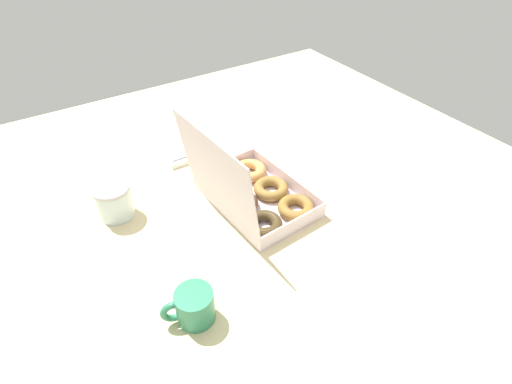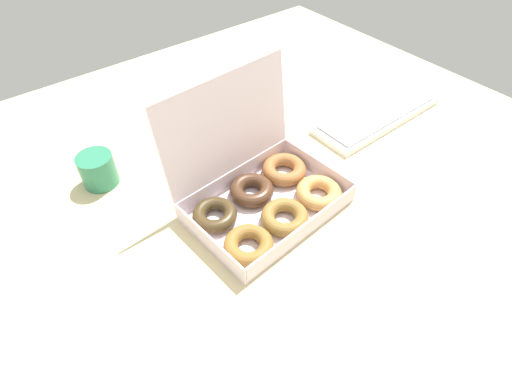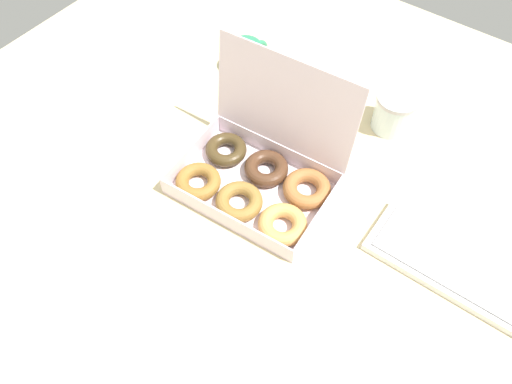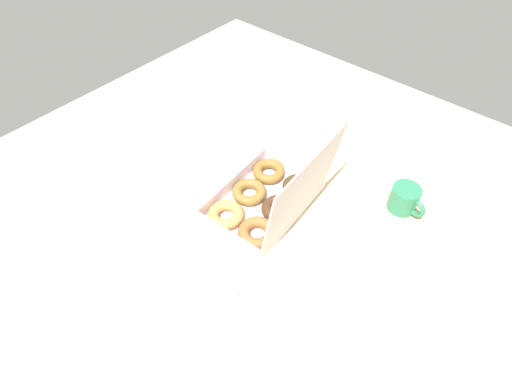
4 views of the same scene
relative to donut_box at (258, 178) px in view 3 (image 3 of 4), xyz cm
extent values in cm
cube|color=beige|center=(0.46, -4.10, -4.43)|extent=(180.00, 180.00, 2.00)
cube|color=white|center=(-0.46, -1.44, -3.23)|extent=(36.14, 25.71, 0.40)
cube|color=white|center=(-17.51, -2.65, -0.65)|extent=(2.05, 23.29, 4.76)
cube|color=white|center=(16.59, -0.24, -0.65)|extent=(2.05, 23.29, 4.76)
cube|color=white|center=(0.35, -12.88, -0.65)|extent=(33.72, 2.79, 4.76)
cube|color=white|center=(-1.27, 9.99, -0.65)|extent=(33.72, 2.79, 4.76)
cube|color=white|center=(-1.40, 11.79, 13.27)|extent=(34.75, 6.06, 23.15)
torus|color=olive|center=(-11.11, -8.05, -1.44)|extent=(14.85, 14.85, 3.09)
torus|color=olive|center=(-0.13, -6.91, -1.44)|extent=(15.11, 15.11, 3.12)
torus|color=tan|center=(11.14, -6.18, -1.44)|extent=(14.56, 14.56, 3.31)
torus|color=#42331A|center=(-11.88, 3.29, -1.44)|extent=(12.40, 12.40, 3.00)
torus|color=#4B2E1C|center=(-0.69, 4.31, -1.44)|extent=(12.80, 12.80, 3.28)
torus|color=#9D6232|center=(10.16, 5.02, -1.44)|extent=(13.98, 13.98, 3.32)
cube|color=white|center=(48.34, 6.84, -2.53)|extent=(41.95, 14.28, 1.80)
cube|color=#979596|center=(48.34, 6.84, -1.43)|extent=(38.59, 12.01, 0.40)
cylinder|color=#2E7E5A|center=(-26.80, 31.20, 0.65)|extent=(8.53, 8.53, 8.17)
torus|color=#2E7E5A|center=(-25.63, 35.62, 0.65)|extent=(3.05, 6.30, 6.11)
cylinder|color=black|center=(-26.80, 31.20, 3.27)|extent=(7.50, 7.50, 0.49)
cylinder|color=silver|center=(15.97, 35.49, 1.09)|extent=(9.86, 9.86, 9.05)
cylinder|color=#B2B2B7|center=(15.97, 35.49, 6.11)|extent=(10.36, 10.36, 1.00)
camera|label=1|loc=(-76.82, 47.37, 74.96)|focal=28.00mm
camera|label=2|loc=(-41.35, -48.66, 65.18)|focal=28.00mm
camera|label=3|loc=(39.88, -55.32, 90.80)|focal=35.00mm
camera|label=4|loc=(61.79, 48.69, 89.92)|focal=28.00mm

